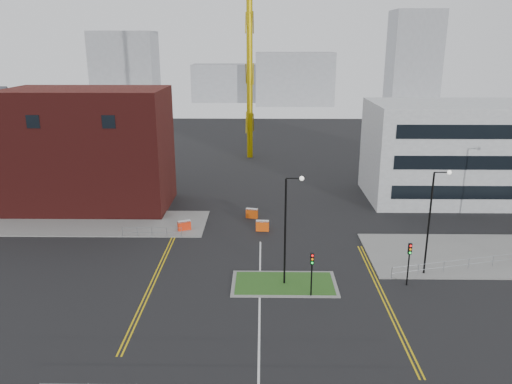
% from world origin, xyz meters
% --- Properties ---
extents(ground, '(200.00, 200.00, 0.00)m').
position_xyz_m(ground, '(0.00, 0.00, 0.00)').
color(ground, black).
rests_on(ground, ground).
extents(pavement_left, '(28.00, 8.00, 0.12)m').
position_xyz_m(pavement_left, '(-20.00, 22.00, 0.06)').
color(pavement_left, slate).
rests_on(pavement_left, ground).
extents(pavement_right, '(24.00, 10.00, 0.12)m').
position_xyz_m(pavement_right, '(22.00, 14.00, 0.06)').
color(pavement_right, slate).
rests_on(pavement_right, ground).
extents(island_kerb, '(8.60, 4.60, 0.08)m').
position_xyz_m(island_kerb, '(2.00, 8.00, 0.04)').
color(island_kerb, slate).
rests_on(island_kerb, ground).
extents(grass_island, '(8.00, 4.00, 0.12)m').
position_xyz_m(grass_island, '(2.00, 8.00, 0.06)').
color(grass_island, '#214918').
rests_on(grass_island, ground).
extents(brick_building, '(24.20, 10.07, 14.24)m').
position_xyz_m(brick_building, '(-22.97, 28.00, 6.85)').
color(brick_building, '#4E1513').
rests_on(brick_building, ground).
extents(office_block, '(25.00, 12.20, 12.00)m').
position_xyz_m(office_block, '(26.01, 31.97, 6.00)').
color(office_block, '#A7AAAC').
rests_on(office_block, ground).
extents(streetlamp_island, '(1.46, 0.36, 9.18)m').
position_xyz_m(streetlamp_island, '(2.22, 8.00, 5.41)').
color(streetlamp_island, black).
rests_on(streetlamp_island, ground).
extents(streetlamp_right_near, '(1.46, 0.36, 9.18)m').
position_xyz_m(streetlamp_right_near, '(14.22, 10.00, 5.41)').
color(streetlamp_right_near, black).
rests_on(streetlamp_right_near, ground).
extents(traffic_light_island, '(0.28, 0.33, 3.65)m').
position_xyz_m(traffic_light_island, '(4.00, 5.98, 2.57)').
color(traffic_light_island, black).
rests_on(traffic_light_island, ground).
extents(traffic_light_right, '(0.28, 0.33, 3.65)m').
position_xyz_m(traffic_light_right, '(12.00, 7.98, 2.57)').
color(traffic_light_right, black).
rests_on(traffic_light_right, ground).
extents(railing_left, '(6.05, 0.05, 1.10)m').
position_xyz_m(railing_left, '(-11.00, 18.00, 0.74)').
color(railing_left, gray).
rests_on(railing_left, ground).
extents(railing_right, '(19.05, 5.05, 1.10)m').
position_xyz_m(railing_right, '(20.50, 11.50, 0.78)').
color(railing_right, gray).
rests_on(railing_right, ground).
extents(centre_line, '(0.15, 30.00, 0.01)m').
position_xyz_m(centre_line, '(0.00, 2.00, 0.01)').
color(centre_line, silver).
rests_on(centre_line, ground).
extents(yellow_left_a, '(0.12, 24.00, 0.01)m').
position_xyz_m(yellow_left_a, '(-9.00, 10.00, 0.01)').
color(yellow_left_a, gold).
rests_on(yellow_left_a, ground).
extents(yellow_left_b, '(0.12, 24.00, 0.01)m').
position_xyz_m(yellow_left_b, '(-8.70, 10.00, 0.01)').
color(yellow_left_b, gold).
rests_on(yellow_left_b, ground).
extents(yellow_right_a, '(0.12, 20.00, 0.01)m').
position_xyz_m(yellow_right_a, '(9.50, 6.00, 0.01)').
color(yellow_right_a, gold).
rests_on(yellow_right_a, ground).
extents(yellow_right_b, '(0.12, 20.00, 0.01)m').
position_xyz_m(yellow_right_b, '(9.80, 6.00, 0.01)').
color(yellow_right_b, gold).
rests_on(yellow_right_b, ground).
extents(skyline_a, '(18.00, 12.00, 22.00)m').
position_xyz_m(skyline_a, '(-40.00, 120.00, 11.00)').
color(skyline_a, gray).
rests_on(skyline_a, ground).
extents(skyline_b, '(24.00, 12.00, 16.00)m').
position_xyz_m(skyline_b, '(10.00, 130.00, 8.00)').
color(skyline_b, gray).
rests_on(skyline_b, ground).
extents(skyline_c, '(14.00, 12.00, 28.00)m').
position_xyz_m(skyline_c, '(45.00, 125.00, 14.00)').
color(skyline_c, gray).
rests_on(skyline_c, ground).
extents(skyline_d, '(30.00, 12.00, 12.00)m').
position_xyz_m(skyline_d, '(-8.00, 140.00, 6.00)').
color(skyline_d, gray).
rests_on(skyline_d, ground).
extents(barrier_left, '(1.41, 0.96, 1.13)m').
position_xyz_m(barrier_left, '(-8.00, 19.87, 0.62)').
color(barrier_left, red).
rests_on(barrier_left, ground).
extents(barrier_mid, '(1.39, 0.53, 1.15)m').
position_xyz_m(barrier_mid, '(0.20, 20.02, 0.62)').
color(barrier_mid, '#F5520D').
rests_on(barrier_mid, ground).
extents(barrier_right, '(1.38, 0.72, 1.11)m').
position_xyz_m(barrier_right, '(-1.00, 24.00, 0.60)').
color(barrier_right, '#C8440B').
rests_on(barrier_right, ground).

